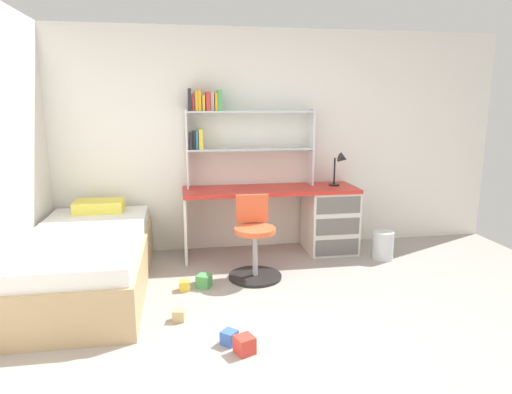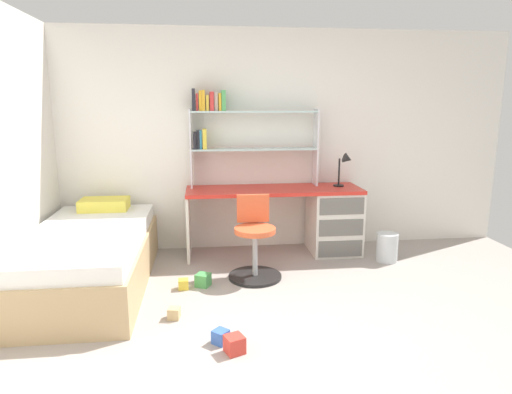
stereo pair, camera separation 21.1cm
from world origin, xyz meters
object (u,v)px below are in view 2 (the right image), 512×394
bookshelf_hutch (234,127)px  toy_block_yellow_0 (183,284)px  desk (319,216)px  toy_block_red_4 (235,344)px  swivel_chair (255,246)px  waste_bin (387,247)px  toy_block_natural_3 (174,313)px  toy_block_blue_2 (221,337)px  toy_block_green_1 (203,280)px  bed_platform (89,258)px  desk_lamp (346,164)px

bookshelf_hutch → toy_block_yellow_0: (-0.56, -1.06, -1.38)m
desk → toy_block_red_4: (-1.10, -2.02, -0.36)m
bookshelf_hutch → swivel_chair: bearing=-81.2°
waste_bin → toy_block_natural_3: waste_bin is taller
toy_block_blue_2 → toy_block_red_4: size_ratio=0.82×
desk → toy_block_natural_3: (-1.54, -1.47, -0.37)m
swivel_chair → waste_bin: 1.51m
bookshelf_hutch → toy_block_green_1: bookshelf_hutch is taller
bookshelf_hutch → waste_bin: 2.12m
swivel_chair → toy_block_red_4: bearing=-102.2°
bookshelf_hutch → toy_block_red_4: bookshelf_hutch is taller
desk → toy_block_yellow_0: desk is taller
toy_block_yellow_0 → toy_block_blue_2: toy_block_blue_2 is taller
toy_block_green_1 → toy_block_red_4: bearing=-79.6°
bed_platform → toy_block_green_1: bearing=-6.5°
desk → toy_block_blue_2: bearing=-122.2°
bed_platform → swivel_chair: bearing=2.1°
bookshelf_hutch → waste_bin: bookshelf_hutch is taller
desk_lamp → toy_block_yellow_0: bearing=-153.3°
swivel_chair → bookshelf_hutch: bearing=98.8°
toy_block_natural_3 → bed_platform: bearing=137.7°
waste_bin → toy_block_blue_2: bearing=-141.1°
toy_block_red_4 → desk: bearing=61.5°
bed_platform → toy_block_green_1: (1.04, -0.12, -0.22)m
toy_block_yellow_0 → toy_block_red_4: 1.20m
waste_bin → desk_lamp: bearing=133.1°
waste_bin → bed_platform: bearing=-173.6°
swivel_chair → toy_block_green_1: size_ratio=6.66×
toy_block_yellow_0 → toy_block_natural_3: 0.58m
toy_block_green_1 → toy_block_natural_3: 0.66m
desk → desk_lamp: (0.30, 0.01, 0.59)m
desk_lamp → bed_platform: 2.85m
swivel_chair → bed_platform: (-1.55, -0.06, -0.04)m
bed_platform → toy_block_green_1: bed_platform is taller
swivel_chair → desk: bearing=39.6°
bookshelf_hutch → bed_platform: bearing=-147.7°
desk_lamp → toy_block_blue_2: size_ratio=3.85×
toy_block_yellow_0 → toy_block_green_1: size_ratio=0.77×
desk_lamp → toy_block_green_1: desk_lamp is taller
toy_block_yellow_0 → toy_block_red_4: (0.40, -1.13, 0.01)m
toy_block_natural_3 → toy_block_red_4: size_ratio=0.75×
swivel_chair → toy_block_blue_2: size_ratio=8.05×
desk → bed_platform: size_ratio=0.94×
toy_block_blue_2 → toy_block_red_4: bearing=-55.9°
desk → toy_block_natural_3: bearing=-136.4°
toy_block_red_4 → toy_block_natural_3: bearing=129.0°
desk → bed_platform: 2.47m
toy_block_green_1 → toy_block_natural_3: size_ratio=1.33×
desk_lamp → waste_bin: (0.37, -0.40, -0.86)m
bookshelf_hutch → bed_platform: (-1.42, -0.90, -1.15)m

